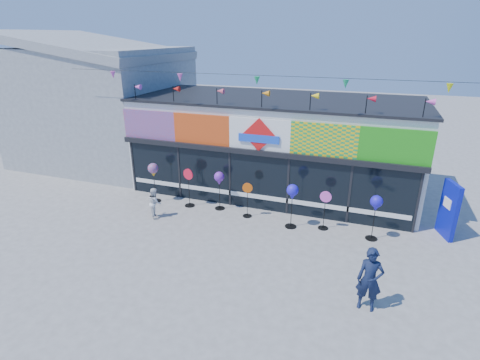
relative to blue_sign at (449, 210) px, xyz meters
The scene contains 13 objects.
ground 7.72m from the blue_sign, 152.75° to the right, with size 80.00×80.00×0.00m, color slate.
kite_shop 7.30m from the blue_sign, 160.28° to the left, with size 16.00×5.70×5.31m.
neighbour_building 17.30m from the blue_sign, 168.24° to the left, with size 8.18×7.20×6.87m.
blue_sign is the anchor object (origin of this frame).
spinner_0 11.14m from the blue_sign, behind, with size 0.43×0.43×1.70m.
spinner_1 9.57m from the blue_sign, behind, with size 0.45×0.41×1.62m.
spinner_2 8.29m from the blue_sign, behind, with size 0.40×0.40×1.59m.
spinner_3 7.05m from the blue_sign, behind, with size 0.39×0.35×1.39m.
spinner_4 5.35m from the blue_sign, 167.46° to the right, with size 0.42×0.42×1.68m.
spinner_5 4.17m from the blue_sign, 167.71° to the right, with size 0.41×0.37×1.47m.
spinner_6 2.64m from the blue_sign, 155.49° to the right, with size 0.41×0.41×1.63m.
adult_man 5.41m from the blue_sign, 116.66° to the right, with size 0.64×0.42×1.74m, color #111A37.
child 10.56m from the blue_sign, 168.52° to the right, with size 0.58×0.33×1.19m, color silver.
Camera 1 is at (3.93, -9.81, 6.60)m, focal length 28.00 mm.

